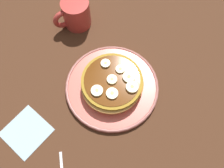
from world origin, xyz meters
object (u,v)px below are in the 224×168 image
napkin (26,131)px  banana_slice_0 (110,79)px  plate (112,87)px  banana_slice_5 (129,77)px  coffee_mug (75,14)px  banana_slice_2 (97,91)px  banana_slice_4 (106,64)px  pancake_stack (112,84)px  banana_slice_1 (112,94)px  banana_slice_3 (120,69)px  banana_slice_6 (132,87)px

napkin → banana_slice_0: bearing=-179.8°
plate → banana_slice_5: 6.79cm
coffee_mug → napkin: size_ratio=1.13×
banana_slice_2 → napkin: (21.71, -1.24, -5.62)cm
banana_slice_4 → coffee_mug: (-0.54, -21.17, -0.95)cm
pancake_stack → napkin: 27.02cm
banana_slice_0 → banana_slice_2: same height
plate → banana_slice_1: banana_slice_1 is taller
banana_slice_5 → coffee_mug: 28.24cm
napkin → banana_slice_4: bearing=-169.9°
banana_slice_3 → banana_slice_6: banana_slice_6 is taller
pancake_stack → napkin: pancake_stack is taller
plate → banana_slice_3: bearing=-155.5°
banana_slice_2 → banana_slice_3: banana_slice_2 is taller
plate → banana_slice_4: banana_slice_4 is taller
plate → pancake_stack: (0.05, 0.24, 2.58)cm
banana_slice_1 → banana_slice_3: same height
banana_slice_2 → coffee_mug: bearing=-103.4°
plate → coffee_mug: (-1.38, -26.39, 3.96)cm
banana_slice_0 → banana_slice_5: (-4.68, 2.05, 0.03)cm
plate → banana_slice_1: (1.99, 3.61, 4.88)cm
banana_slice_4 → banana_slice_6: size_ratio=0.80×
pancake_stack → banana_slice_0: banana_slice_0 is taller
banana_slice_0 → banana_slice_1: 4.33cm
banana_slice_0 → banana_slice_1: (1.69, 3.99, -0.00)cm
banana_slice_0 → banana_slice_5: 5.11cm
banana_slice_6 → banana_slice_0: bearing=-52.4°
banana_slice_1 → banana_slice_3: bearing=-136.7°
banana_slice_3 → banana_slice_2: bearing=16.5°
banana_slice_5 → banana_slice_6: bearing=75.1°
banana_slice_6 → napkin: size_ratio=0.31×
coffee_mug → banana_slice_1: bearing=83.6°
banana_slice_0 → napkin: banana_slice_0 is taller
banana_slice_5 → napkin: 31.81cm
banana_slice_0 → banana_slice_2: bearing=15.3°
pancake_stack → napkin: size_ratio=1.65×
banana_slice_0 → banana_slice_4: (-1.14, -4.85, 0.04)cm
banana_slice_4 → napkin: 28.70cm
pancake_stack → banana_slice_6: 6.20cm
pancake_stack → banana_slice_6: banana_slice_6 is taller
banana_slice_3 → banana_slice_5: (-0.80, 3.30, 0.07)cm
banana_slice_4 → plate: bearing=80.9°
banana_slice_2 → coffee_mug: size_ratio=0.26×
banana_slice_1 → banana_slice_3: (-5.57, -5.24, -0.04)cm
banana_slice_3 → banana_slice_5: size_ratio=0.77×
banana_slice_5 → coffee_mug: size_ratio=0.27×
plate → banana_slice_1: bearing=61.2°
plate → banana_slice_2: banana_slice_2 is taller
banana_slice_0 → banana_slice_6: size_ratio=0.85×
pancake_stack → banana_slice_0: (0.25, -0.62, 2.30)cm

